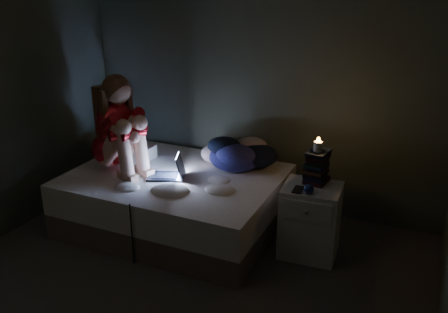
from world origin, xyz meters
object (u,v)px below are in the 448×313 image
Objects in this scene: candle at (318,145)px; nightstand at (310,220)px; laptop at (165,166)px; bed at (176,200)px; woman at (110,121)px; phone at (297,189)px.

nightstand is at bearing -89.97° from candle.
laptop is 0.53× the size of nightstand.
bed is 5.79× the size of laptop.
phone is at bearing 19.17° from woman.
laptop reaches higher than nightstand.
nightstand is at bearing -16.09° from laptop.
woman is 2.81× the size of laptop.
nightstand is (1.86, 0.12, -0.65)m from woman.
candle is at bearing 5.65° from bed.
phone reaches higher than nightstand.
bed is 1.21m from phone.
candle is at bearing -12.11° from laptop.
woman is at bearing 156.73° from laptop.
bed is at bearing -174.35° from candle.
nightstand is at bearing 22.47° from woman.
laptop is at bearing 17.50° from woman.
phone is (1.16, -0.08, 0.36)m from bed.
nightstand is (1.25, 0.03, 0.05)m from bed.
candle is at bearing 25.26° from woman.
candle is 0.39m from phone.
bed is 3.04× the size of nightstand.
candle is at bearing 65.72° from phone.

